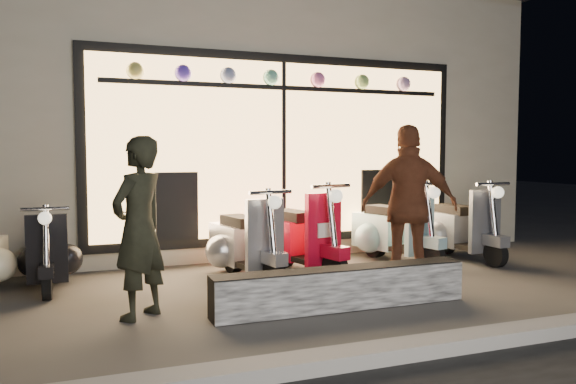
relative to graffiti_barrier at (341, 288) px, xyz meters
The scene contains 11 objects.
ground 0.81m from the graffiti_barrier, 124.53° to the left, with size 40.00×40.00×0.00m, color #383533.
kerb 1.43m from the graffiti_barrier, 108.33° to the right, with size 40.00×0.25×0.12m, color slate.
shop_building 5.96m from the graffiti_barrier, 94.50° to the left, with size 10.20×6.23×4.20m.
graffiti_barrier is the anchor object (origin of this frame).
scooter_silver 1.78m from the graffiti_barrier, 106.50° to the left, with size 0.65×1.47×1.04m.
scooter_red 1.78m from the graffiti_barrier, 83.37° to the left, with size 0.73×1.54×1.09m.
scooter_black 3.35m from the graffiti_barrier, 143.14° to the left, with size 0.41×1.26×0.91m.
scooter_blue 2.62m from the graffiti_barrier, 49.30° to the left, with size 0.72×1.51×1.08m.
scooter_grey 3.29m from the graffiti_barrier, 33.65° to the left, with size 0.49×1.49×1.07m.
man 1.99m from the graffiti_barrier, 168.56° to the left, with size 0.60×0.40×1.66m, color black.
woman 1.40m from the graffiti_barrier, 25.80° to the left, with size 1.07×0.44×1.82m, color brown.
Camera 1 is at (-1.92, -5.46, 1.51)m, focal length 35.00 mm.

